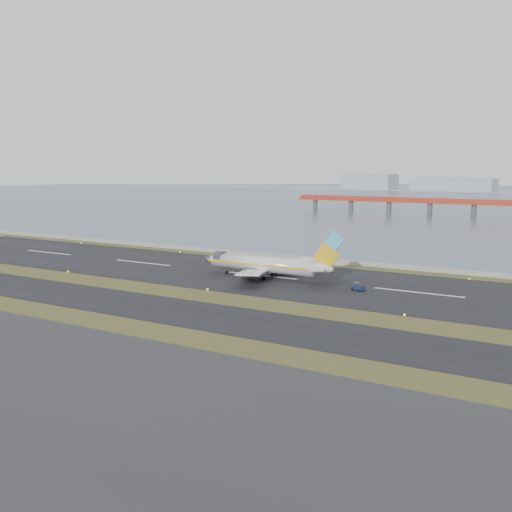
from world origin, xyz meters
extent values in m
plane|color=#334217|center=(0.00, 0.00, 0.00)|extent=(1000.00, 1000.00, 0.00)
cube|color=black|center=(0.00, -12.00, 0.05)|extent=(1000.00, 18.00, 0.10)
cube|color=black|center=(0.00, 30.00, 0.05)|extent=(1000.00, 45.00, 0.10)
cube|color=#979792|center=(0.00, 60.00, 0.50)|extent=(1000.00, 2.50, 1.00)
cylinder|color=#4C4C51|center=(-76.00, 250.00, 3.00)|extent=(2.80, 2.80, 7.00)
cube|color=#97A9B2|center=(-220.00, 620.00, 9.00)|extent=(60.00, 35.00, 18.00)
cube|color=#97A9B2|center=(-120.00, 620.00, 7.00)|extent=(90.00, 35.00, 14.00)
cylinder|color=silver|center=(2.13, 27.27, 3.50)|extent=(28.00, 3.80, 3.80)
cone|color=silver|center=(-13.47, 27.27, 3.50)|extent=(3.20, 3.80, 3.80)
cone|color=silver|center=(18.33, 27.27, 3.80)|extent=(5.00, 3.80, 3.80)
cube|color=gold|center=(2.13, 25.35, 3.50)|extent=(31.00, 0.06, 0.45)
cube|color=gold|center=(2.13, 29.19, 3.50)|extent=(31.00, 0.06, 0.45)
cube|color=silver|center=(4.33, 18.77, 2.80)|extent=(11.31, 15.89, 1.66)
cube|color=silver|center=(4.33, 35.77, 2.80)|extent=(11.31, 15.89, 1.66)
cylinder|color=#39383E|center=(2.63, 21.27, 1.60)|extent=(4.20, 2.10, 2.10)
cylinder|color=#39383E|center=(2.63, 33.27, 1.60)|extent=(4.20, 2.10, 2.10)
cube|color=gold|center=(19.13, 27.27, 6.70)|extent=(6.80, 0.35, 6.85)
cube|color=#50C9E5|center=(21.03, 27.27, 10.40)|extent=(4.85, 0.37, 4.90)
cube|color=silver|center=(18.63, 23.47, 4.30)|extent=(5.64, 6.80, 0.22)
cube|color=silver|center=(18.63, 31.07, 4.30)|extent=(5.64, 6.80, 0.22)
cylinder|color=black|center=(-8.87, 27.27, 0.45)|extent=(0.80, 0.28, 0.80)
cylinder|color=black|center=(3.63, 24.47, 0.55)|extent=(1.00, 0.38, 1.00)
cylinder|color=black|center=(3.63, 30.07, 0.55)|extent=(1.00, 0.38, 1.00)
cube|color=#16213C|center=(28.16, 24.92, 0.81)|extent=(3.29, 2.63, 1.08)
cube|color=#39383E|center=(27.82, 25.06, 1.53)|extent=(1.69, 1.74, 0.63)
cylinder|color=black|center=(26.96, 24.65, 0.32)|extent=(0.69, 0.50, 0.63)
cylinder|color=black|center=(27.53, 25.97, 0.32)|extent=(0.69, 0.50, 0.63)
cylinder|color=black|center=(28.78, 23.87, 0.32)|extent=(0.69, 0.50, 0.63)
cylinder|color=black|center=(29.35, 25.19, 0.32)|extent=(0.69, 0.50, 0.63)
camera|label=1|loc=(84.18, -103.37, 27.13)|focal=45.00mm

